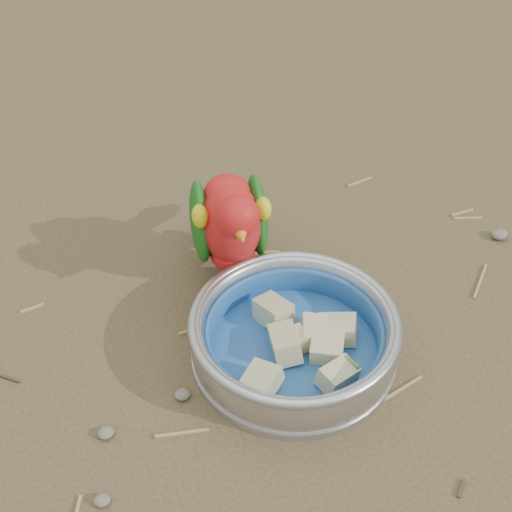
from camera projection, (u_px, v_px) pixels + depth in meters
name	position (u px, v px, depth m)	size (l,w,h in m)	color
ground	(318.00, 421.00, 0.82)	(60.00, 60.00, 0.00)	brown
food_bowl	(293.00, 353.00, 0.88)	(0.23, 0.23, 0.02)	#B2B2BA
bowl_wall	(294.00, 334.00, 0.86)	(0.23, 0.23, 0.04)	#B2B2BA
fruit_wedges	(294.00, 339.00, 0.86)	(0.14, 0.14, 0.03)	#C4B68A
lory_parrot	(231.00, 232.00, 0.93)	(0.09, 0.19, 0.16)	red
ground_debris	(282.00, 375.00, 0.86)	(0.90, 0.80, 0.01)	#A28D52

